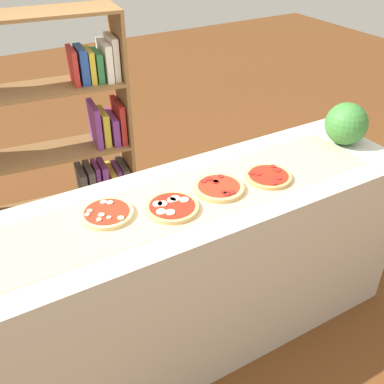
# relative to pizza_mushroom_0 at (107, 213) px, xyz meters

# --- Properties ---
(ground_plane) EXTENTS (12.00, 12.00, 0.00)m
(ground_plane) POSITION_rel_pizza_mushroom_0_xyz_m (0.39, -0.05, -0.96)
(ground_plane) COLOR brown
(counter) EXTENTS (2.28, 0.64, 0.95)m
(counter) POSITION_rel_pizza_mushroom_0_xyz_m (0.39, -0.05, -0.49)
(counter) COLOR beige
(counter) RESTS_ON ground_plane
(parchment_paper) EXTENTS (1.84, 0.39, 0.00)m
(parchment_paper) POSITION_rel_pizza_mushroom_0_xyz_m (0.39, -0.05, -0.01)
(parchment_paper) COLOR tan
(parchment_paper) RESTS_ON counter
(pizza_mushroom_0) EXTENTS (0.23, 0.23, 0.03)m
(pizza_mushroom_0) POSITION_rel_pizza_mushroom_0_xyz_m (0.00, 0.00, 0.00)
(pizza_mushroom_0) COLOR #E5C17F
(pizza_mushroom_0) RESTS_ON parchment_paper
(pizza_mozzarella_1) EXTENTS (0.23, 0.23, 0.03)m
(pizza_mozzarella_1) POSITION_rel_pizza_mushroom_0_xyz_m (0.26, -0.10, 0.00)
(pizza_mozzarella_1) COLOR #DBB26B
(pizza_mozzarella_1) RESTS_ON parchment_paper
(pizza_pepperoni_2) EXTENTS (0.24, 0.24, 0.03)m
(pizza_pepperoni_2) POSITION_rel_pizza_mushroom_0_xyz_m (0.52, -0.07, 0.00)
(pizza_pepperoni_2) COLOR #DBB26B
(pizza_pepperoni_2) RESTS_ON parchment_paper
(pizza_pepperoni_3) EXTENTS (0.22, 0.22, 0.03)m
(pizza_pepperoni_3) POSITION_rel_pizza_mushroom_0_xyz_m (0.78, -0.11, -0.00)
(pizza_pepperoni_3) COLOR tan
(pizza_pepperoni_3) RESTS_ON parchment_paper
(watermelon) EXTENTS (0.23, 0.23, 0.23)m
(watermelon) POSITION_rel_pizza_mushroom_0_xyz_m (1.38, -0.02, 0.10)
(watermelon) COLOR #387A33
(watermelon) RESTS_ON counter
(bookshelf) EXTENTS (0.93, 0.40, 1.60)m
(bookshelf) POSITION_rel_pizza_mushroom_0_xyz_m (0.16, 0.95, -0.18)
(bookshelf) COLOR brown
(bookshelf) RESTS_ON ground_plane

